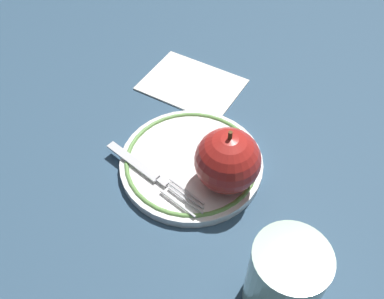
{
  "coord_description": "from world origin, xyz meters",
  "views": [
    {
      "loc": [
        -0.04,
        0.35,
        0.47
      ],
      "look_at": [
        -0.0,
        -0.01,
        0.04
      ],
      "focal_mm": 40.0,
      "sensor_mm": 36.0,
      "label": 1
    }
  ],
  "objects_px": {
    "apple_red_whole": "(228,161)",
    "napkin_folded": "(192,84)",
    "drinking_glass": "(285,279)",
    "plate": "(192,163)",
    "fork": "(151,173)"
  },
  "relations": [
    {
      "from": "drinking_glass",
      "to": "napkin_folded",
      "type": "distance_m",
      "value": 0.37
    },
    {
      "from": "plate",
      "to": "fork",
      "type": "distance_m",
      "value": 0.06
    },
    {
      "from": "plate",
      "to": "napkin_folded",
      "type": "xyz_separation_m",
      "value": [
        0.02,
        -0.17,
        -0.01
      ]
    },
    {
      "from": "drinking_glass",
      "to": "napkin_folded",
      "type": "bearing_deg",
      "value": -68.67
    },
    {
      "from": "apple_red_whole",
      "to": "drinking_glass",
      "type": "distance_m",
      "value": 0.16
    },
    {
      "from": "napkin_folded",
      "to": "drinking_glass",
      "type": "bearing_deg",
      "value": 111.33
    },
    {
      "from": "apple_red_whole",
      "to": "napkin_folded",
      "type": "xyz_separation_m",
      "value": [
        0.07,
        -0.2,
        -0.05
      ]
    },
    {
      "from": "plate",
      "to": "apple_red_whole",
      "type": "distance_m",
      "value": 0.08
    },
    {
      "from": "apple_red_whole",
      "to": "napkin_folded",
      "type": "distance_m",
      "value": 0.22
    },
    {
      "from": "drinking_glass",
      "to": "napkin_folded",
      "type": "height_order",
      "value": "drinking_glass"
    },
    {
      "from": "drinking_glass",
      "to": "fork",
      "type": "bearing_deg",
      "value": -40.7
    },
    {
      "from": "fork",
      "to": "plate",
      "type": "bearing_deg",
      "value": 65.31
    },
    {
      "from": "apple_red_whole",
      "to": "napkin_folded",
      "type": "bearing_deg",
      "value": -71.55
    },
    {
      "from": "plate",
      "to": "napkin_folded",
      "type": "distance_m",
      "value": 0.17
    },
    {
      "from": "plate",
      "to": "drinking_glass",
      "type": "height_order",
      "value": "drinking_glass"
    }
  ]
}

